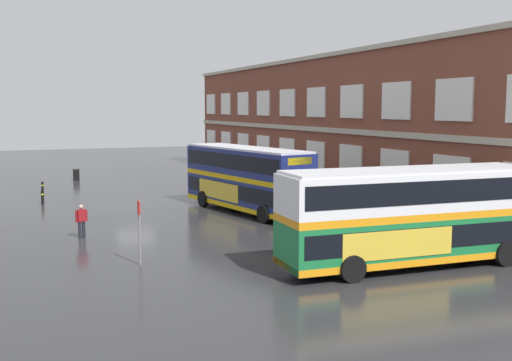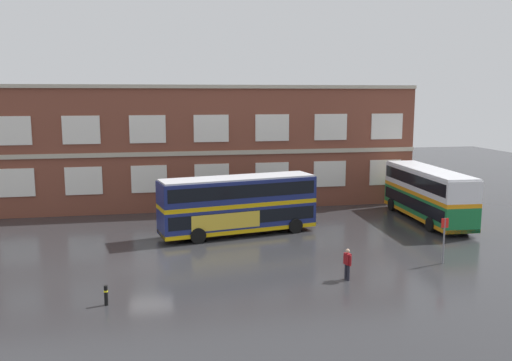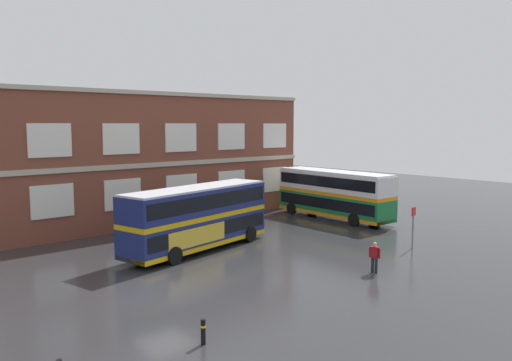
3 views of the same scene
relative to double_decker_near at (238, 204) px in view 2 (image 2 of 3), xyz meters
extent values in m
plane|color=#2B2B2D|center=(-6.09, -3.83, -2.15)|extent=(120.00, 120.00, 0.00)
cube|color=brown|center=(-8.71, 12.17, 2.96)|extent=(51.68, 8.00, 10.22)
cube|color=#B2A893|center=(-8.71, 8.09, 2.75)|extent=(51.68, 0.16, 0.36)
cube|color=#B2A893|center=(-8.71, 8.12, 8.22)|extent=(51.68, 0.28, 0.30)
cube|color=silver|center=(-16.46, 8.11, 0.71)|extent=(2.89, 0.12, 2.25)
cube|color=silver|center=(-11.29, 8.11, 0.71)|extent=(2.89, 0.12, 2.25)
cube|color=silver|center=(-6.12, 8.11, 0.71)|extent=(2.89, 0.12, 2.25)
cube|color=silver|center=(-0.95, 8.11, 0.71)|extent=(2.89, 0.12, 2.25)
cube|color=silver|center=(4.21, 8.11, 0.71)|extent=(2.89, 0.12, 2.25)
cube|color=silver|center=(9.38, 8.11, 0.71)|extent=(2.89, 0.12, 2.25)
cube|color=silver|center=(14.55, 8.11, 0.71)|extent=(2.89, 0.12, 2.25)
cube|color=silver|center=(-16.46, 8.11, 4.80)|extent=(2.89, 0.12, 2.25)
cube|color=silver|center=(-11.29, 8.11, 4.80)|extent=(2.89, 0.12, 2.25)
cube|color=silver|center=(-6.12, 8.11, 4.80)|extent=(2.89, 0.12, 2.25)
cube|color=silver|center=(-0.95, 8.11, 4.80)|extent=(2.89, 0.12, 2.25)
cube|color=silver|center=(4.21, 8.11, 4.80)|extent=(2.89, 0.12, 2.25)
cube|color=silver|center=(9.38, 8.11, 4.80)|extent=(2.89, 0.12, 2.25)
cube|color=silver|center=(14.55, 8.11, 4.80)|extent=(2.89, 0.12, 2.25)
cube|color=navy|center=(0.00, 0.00, -0.92)|extent=(11.29, 4.68, 1.75)
cube|color=black|center=(0.00, 0.00, -0.71)|extent=(10.86, 4.64, 0.90)
cube|color=gold|center=(0.00, 0.00, 0.10)|extent=(11.29, 4.68, 0.30)
cube|color=navy|center=(0.00, 0.00, 1.03)|extent=(11.29, 4.68, 1.55)
cube|color=black|center=(0.00, 0.00, 1.10)|extent=(10.86, 4.64, 0.90)
cube|color=gold|center=(0.00, 0.00, -1.66)|extent=(11.29, 4.70, 0.28)
cube|color=silver|center=(0.00, 0.00, 1.86)|extent=(11.05, 4.54, 0.12)
cube|color=gold|center=(-1.04, -1.53, -0.84)|extent=(4.75, 0.99, 1.10)
cube|color=yellow|center=(5.36, 1.09, 1.45)|extent=(0.39, 1.64, 0.40)
cylinder|color=black|center=(4.02, -0.48, -1.63)|extent=(1.08, 0.52, 1.04)
cylinder|color=black|center=(3.52, 2.02, -1.63)|extent=(1.08, 0.52, 1.04)
cylinder|color=black|center=(-2.98, -1.90, -1.63)|extent=(1.08, 0.52, 1.04)
cylinder|color=black|center=(-3.49, 0.59, -1.63)|extent=(1.08, 0.52, 1.04)
cube|color=#197038|center=(15.07, 1.33, -0.92)|extent=(3.03, 11.10, 1.75)
cube|color=black|center=(15.07, 1.33, -0.71)|extent=(3.05, 10.66, 0.90)
cube|color=orange|center=(15.07, 1.33, 0.10)|extent=(3.03, 11.10, 0.30)
cube|color=silver|center=(15.07, 1.33, 1.03)|extent=(3.03, 11.10, 1.55)
cube|color=black|center=(15.07, 1.33, 1.10)|extent=(3.05, 10.66, 0.90)
cube|color=orange|center=(15.07, 1.33, -1.66)|extent=(3.05, 11.10, 0.28)
cube|color=silver|center=(15.07, 1.33, 1.86)|extent=(2.92, 10.88, 0.12)
cube|color=gold|center=(16.30, -0.05, -0.84)|extent=(0.24, 4.84, 1.10)
cube|color=yellow|center=(15.30, 6.79, 1.45)|extent=(1.66, 0.13, 0.40)
cylinder|color=black|center=(16.51, 5.12, -1.63)|extent=(0.37, 1.05, 1.04)
cylinder|color=black|center=(13.96, 5.23, -1.63)|extent=(0.37, 1.05, 1.04)
cylinder|color=black|center=(16.20, -2.03, -1.63)|extent=(0.37, 1.05, 1.04)
cylinder|color=black|center=(13.65, -1.92, -1.63)|extent=(0.37, 1.05, 1.04)
cylinder|color=black|center=(4.16, -10.43, -1.72)|extent=(0.20, 0.20, 0.85)
cylinder|color=black|center=(4.22, -10.62, -1.72)|extent=(0.20, 0.20, 0.85)
cube|color=maroon|center=(4.19, -10.52, -1.00)|extent=(0.33, 0.45, 0.60)
cylinder|color=maroon|center=(4.12, -10.27, -1.03)|extent=(0.13, 0.13, 0.57)
cylinder|color=maroon|center=(4.26, -10.77, -1.03)|extent=(0.13, 0.13, 0.57)
sphere|color=tan|center=(4.19, -10.52, -0.56)|extent=(0.22, 0.22, 0.22)
cylinder|color=slate|center=(10.65, -8.89, -0.80)|extent=(0.10, 0.10, 2.70)
cube|color=red|center=(10.65, -8.91, 0.27)|extent=(0.44, 0.04, 0.56)
cylinder|color=black|center=(-8.08, -11.75, -1.67)|extent=(0.18, 0.18, 0.95)
cylinder|color=yellow|center=(-8.08, -11.75, -1.47)|extent=(0.19, 0.19, 0.08)
camera|label=1|loc=(35.56, -13.83, 4.36)|focal=42.97mm
camera|label=2|loc=(-5.71, -36.70, 7.59)|focal=38.03mm
camera|label=3|loc=(-18.65, -26.50, 5.89)|focal=36.09mm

